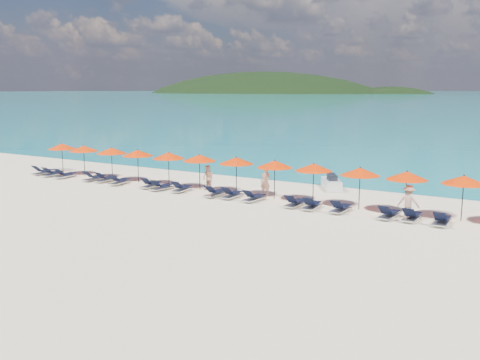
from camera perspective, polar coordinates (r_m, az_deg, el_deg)
The scene contains 37 objects.
ground at distance 27.88m, azimuth -3.23°, elevation -3.33°, with size 1400.00×1400.00×0.00m, color beige.
headland_main at distance 646.28m, azimuth 2.18°, elevation 5.88°, with size 374.00×242.00×126.50m.
headland_small at distance 606.77m, azimuth 15.64°, elevation 5.55°, with size 162.00×126.00×85.50m.
jetski at distance 34.25m, azimuth 9.73°, elevation -0.33°, with size 2.16×2.73×0.92m.
beachgoer_a at distance 31.58m, azimuth 2.74°, elevation -0.18°, with size 0.63×0.41×1.71m, color tan.
beachgoer_b at distance 33.24m, azimuth -3.44°, elevation 0.21°, with size 0.77×0.45×1.59m, color tan.
beachgoer_c at distance 27.48m, azimuth 17.54°, elevation -2.22°, with size 1.06×0.49×1.64m, color tan.
umbrella_0 at distance 42.09m, azimuth -18.48°, elevation 3.43°, with size 2.10×2.10×2.28m.
umbrella_1 at distance 40.15m, azimuth -16.34°, elevation 3.25°, with size 2.10×2.10×2.28m.
umbrella_2 at distance 38.24m, azimuth -13.56°, elevation 3.06°, with size 2.10×2.10×2.28m.
umbrella_3 at distance 36.48m, azimuth -10.86°, elevation 2.85°, with size 2.10×2.10×2.28m.
umbrella_4 at distance 34.77m, azimuth -7.64°, elevation 2.60°, with size 2.10×2.10×2.28m.
umbrella_5 at distance 33.42m, azimuth -4.35°, elevation 2.37°, with size 2.10×2.10×2.28m.
umbrella_6 at distance 32.05m, azimuth -0.39°, elevation 2.08°, with size 2.10×2.10×2.28m.
umbrella_7 at distance 30.64m, azimuth 3.72°, elevation 1.70°, with size 2.10×2.10×2.28m.
umbrella_8 at distance 29.66m, azimuth 7.87°, elevation 1.36°, with size 2.10×2.10×2.28m.
umbrella_9 at distance 28.55m, azimuth 12.69°, elevation 0.88°, with size 2.10×2.10×2.28m.
umbrella_10 at distance 27.86m, azimuth 17.38°, elevation 0.45°, with size 2.10×2.10×2.28m.
umbrella_11 at distance 27.48m, azimuth 22.77°, elevation 0.01°, with size 2.10×2.10×2.28m.
lounger_0 at distance 41.96m, azimuth -20.29°, elevation 0.85°, with size 0.66×1.72×0.66m.
lounger_1 at distance 40.95m, azimuth -19.36°, elevation 0.69°, with size 0.71×1.73×0.66m.
lounger_2 at distance 39.92m, azimuth -18.17°, elevation 0.54°, with size 0.68×1.72×0.66m.
lounger_3 at distance 38.14m, azimuth -15.29°, elevation 0.27°, with size 0.72×1.73×0.66m.
lounger_4 at distance 37.45m, azimuth -14.08°, elevation 0.15°, with size 0.73×1.74×0.66m.
lounger_5 at distance 36.20m, azimuth -12.77°, elevation -0.13°, with size 0.79×1.75×0.66m.
lounger_6 at distance 34.67m, azimuth -9.49°, elevation -0.45°, with size 0.79×1.75×0.66m.
lounger_7 at distance 33.75m, azimuth -8.33°, elevation -0.70°, with size 0.79×1.76×0.66m.
lounger_8 at distance 33.06m, azimuth -6.26°, elevation -0.87°, with size 0.79×1.75×0.66m.
lounger_9 at distance 31.48m, azimuth -2.66°, elevation -1.36°, with size 0.63×1.70×0.66m.
lounger_10 at distance 30.98m, azimuth -0.87°, elevation -1.54°, with size 0.64×1.71×0.66m.
lounger_11 at distance 30.13m, azimuth 1.48°, elevation -1.86°, with size 0.77×1.75×0.66m.
lounger_12 at distance 28.91m, azimuth 5.90°, elevation -2.41°, with size 0.68×1.72×0.66m.
lounger_13 at distance 28.45m, azimuth 7.65°, elevation -2.65°, with size 0.76×1.75×0.66m.
lounger_14 at distance 27.96m, azimuth 10.67°, elevation -2.96°, with size 0.69×1.72×0.66m.
lounger_15 at distance 27.21m, azimuth 15.58°, elevation -3.50°, with size 0.76×1.74×0.66m.
lounger_16 at distance 27.08m, azimuth 17.85°, elevation -3.68°, with size 0.66×1.72×0.66m.
lounger_17 at distance 26.71m, azimuth 20.71°, elevation -4.03°, with size 0.65×1.71×0.66m.
Camera 1 is at (15.49, -22.30, 6.33)m, focal length 40.00 mm.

